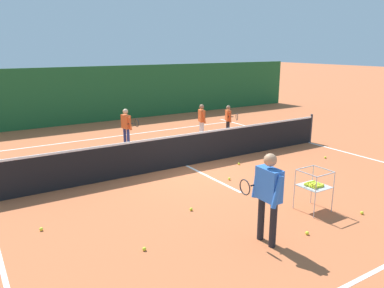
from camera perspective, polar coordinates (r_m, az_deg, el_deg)
name	(u,v)px	position (r m, az deg, el deg)	size (l,w,h in m)	color
ground_plane	(186,166)	(11.23, -0.84, -3.29)	(120.00, 120.00, 0.00)	#BC6038
line_baseline_far	(125,135)	(15.33, -10.10, 1.34)	(10.57, 0.08, 0.01)	white
line_sideline_east	(308,142)	(14.58, 17.18, 0.24)	(0.08, 10.97, 0.01)	white
line_service_center	(186,166)	(11.23, -0.84, -3.28)	(0.08, 5.08, 0.01)	white
tennis_net	(186,149)	(11.09, -0.85, -0.83)	(10.79, 0.08, 1.05)	#333338
instructor	(268,190)	(6.74, 11.41, -6.90)	(0.43, 0.77, 1.67)	black
student_0	(126,124)	(13.31, -9.88, 2.96)	(0.45, 0.63, 1.36)	navy
student_1	(202,118)	(14.47, 1.48, 3.96)	(0.35, 0.53, 1.31)	silver
student_2	(229,118)	(14.93, 5.54, 3.99)	(0.41, 0.68, 1.21)	black
ball_cart	(314,185)	(8.46, 17.97, -5.89)	(0.58, 0.58, 0.90)	#B7B7BC
tennis_ball_0	(191,209)	(8.24, -0.13, -9.82)	(0.07, 0.07, 0.07)	yellow
tennis_ball_1	(325,157)	(12.66, 19.50, -1.93)	(0.07, 0.07, 0.07)	yellow
tennis_ball_2	(41,229)	(7.96, -21.82, -11.85)	(0.07, 0.07, 0.07)	yellow
tennis_ball_3	(239,164)	(11.39, 7.10, -2.97)	(0.07, 0.07, 0.07)	yellow
tennis_ball_4	(362,213)	(8.84, 24.29, -9.45)	(0.07, 0.07, 0.07)	yellow
tennis_ball_5	(229,179)	(10.08, 5.66, -5.25)	(0.07, 0.07, 0.07)	yellow
tennis_ball_7	(307,233)	(7.59, 17.00, -12.74)	(0.07, 0.07, 0.07)	yellow
tennis_ball_8	(144,249)	(6.82, -7.23, -15.44)	(0.07, 0.07, 0.07)	yellow
windscreen_fence	(97,95)	(18.14, -14.23, 7.26)	(23.25, 0.08, 2.57)	#1E5B2D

